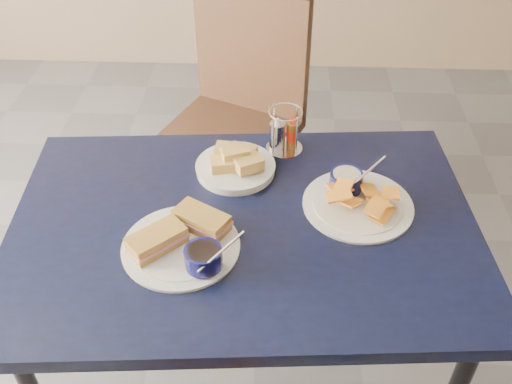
{
  "coord_description": "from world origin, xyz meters",
  "views": [
    {
      "loc": [
        0.06,
        -0.86,
        1.76
      ],
      "look_at": [
        0.01,
        0.25,
        0.82
      ],
      "focal_mm": 40.0,
      "sensor_mm": 36.0,
      "label": 1
    }
  ],
  "objects_px": {
    "chair_far": "(230,103)",
    "condiment_caddy": "(283,133)",
    "sandwich_plate": "(184,241)",
    "dining_table": "(244,240)",
    "plantain_plate": "(355,197)",
    "bread_basket": "(236,164)"
  },
  "relations": [
    {
      "from": "plantain_plate",
      "to": "bread_basket",
      "type": "xyz_separation_m",
      "value": [
        -0.33,
        0.12,
        0.01
      ]
    },
    {
      "from": "chair_far",
      "to": "condiment_caddy",
      "type": "xyz_separation_m",
      "value": [
        0.21,
        -0.54,
        0.23
      ]
    },
    {
      "from": "dining_table",
      "to": "chair_far",
      "type": "distance_m",
      "value": 0.89
    },
    {
      "from": "sandwich_plate",
      "to": "condiment_caddy",
      "type": "height_order",
      "value": "condiment_caddy"
    },
    {
      "from": "chair_far",
      "to": "bread_basket",
      "type": "relative_size",
      "value": 4.46
    },
    {
      "from": "bread_basket",
      "to": "condiment_caddy",
      "type": "relative_size",
      "value": 1.65
    },
    {
      "from": "sandwich_plate",
      "to": "bread_basket",
      "type": "distance_m",
      "value": 0.33
    },
    {
      "from": "condiment_caddy",
      "to": "bread_basket",
      "type": "bearing_deg",
      "value": -138.86
    },
    {
      "from": "bread_basket",
      "to": "sandwich_plate",
      "type": "bearing_deg",
      "value": -108.54
    },
    {
      "from": "plantain_plate",
      "to": "bread_basket",
      "type": "distance_m",
      "value": 0.35
    },
    {
      "from": "chair_far",
      "to": "condiment_caddy",
      "type": "height_order",
      "value": "chair_far"
    },
    {
      "from": "dining_table",
      "to": "plantain_plate",
      "type": "height_order",
      "value": "plantain_plate"
    },
    {
      "from": "sandwich_plate",
      "to": "plantain_plate",
      "type": "height_order",
      "value": "same"
    },
    {
      "from": "sandwich_plate",
      "to": "bread_basket",
      "type": "height_order",
      "value": "sandwich_plate"
    },
    {
      "from": "bread_basket",
      "to": "condiment_caddy",
      "type": "bearing_deg",
      "value": 41.14
    },
    {
      "from": "sandwich_plate",
      "to": "chair_far",
      "type": "bearing_deg",
      "value": 88.25
    },
    {
      "from": "chair_far",
      "to": "condiment_caddy",
      "type": "bearing_deg",
      "value": -69.05
    },
    {
      "from": "chair_far",
      "to": "sandwich_plate",
      "type": "bearing_deg",
      "value": -91.75
    },
    {
      "from": "condiment_caddy",
      "to": "plantain_plate",
      "type": "bearing_deg",
      "value": -50.34
    },
    {
      "from": "dining_table",
      "to": "plantain_plate",
      "type": "xyz_separation_m",
      "value": [
        0.29,
        0.09,
        0.09
      ]
    },
    {
      "from": "dining_table",
      "to": "condiment_caddy",
      "type": "height_order",
      "value": "condiment_caddy"
    },
    {
      "from": "bread_basket",
      "to": "plantain_plate",
      "type": "bearing_deg",
      "value": -19.88
    }
  ]
}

